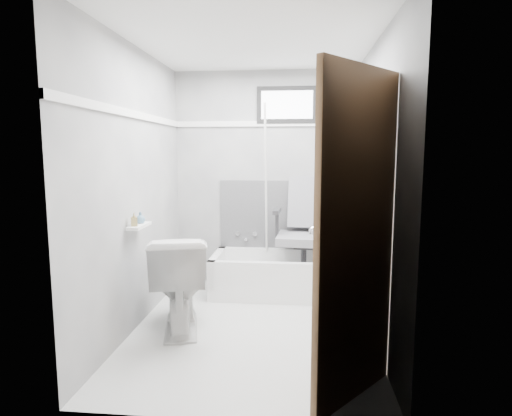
# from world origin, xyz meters

# --- Properties ---
(floor) EXTENTS (2.60, 2.60, 0.00)m
(floor) POSITION_xyz_m (0.00, 0.00, 0.00)
(floor) COLOR white
(floor) RESTS_ON ground
(ceiling) EXTENTS (2.60, 2.60, 0.00)m
(ceiling) POSITION_xyz_m (0.00, 0.00, 2.40)
(ceiling) COLOR silver
(ceiling) RESTS_ON floor
(wall_back) EXTENTS (2.00, 0.02, 2.40)m
(wall_back) POSITION_xyz_m (0.00, 1.30, 1.20)
(wall_back) COLOR slate
(wall_back) RESTS_ON floor
(wall_front) EXTENTS (2.00, 0.02, 2.40)m
(wall_front) POSITION_xyz_m (0.00, -1.30, 1.20)
(wall_front) COLOR slate
(wall_front) RESTS_ON floor
(wall_left) EXTENTS (0.02, 2.60, 2.40)m
(wall_left) POSITION_xyz_m (-1.00, 0.00, 1.20)
(wall_left) COLOR slate
(wall_left) RESTS_ON floor
(wall_right) EXTENTS (0.02, 2.60, 2.40)m
(wall_right) POSITION_xyz_m (1.00, 0.00, 1.20)
(wall_right) COLOR slate
(wall_right) RESTS_ON floor
(bathtub) EXTENTS (1.50, 0.70, 0.42)m
(bathtub) POSITION_xyz_m (0.23, 0.93, 0.21)
(bathtub) COLOR white
(bathtub) RESTS_ON floor
(office_chair) EXTENTS (0.69, 0.69, 1.13)m
(office_chair) POSITION_xyz_m (0.45, 0.95, 0.69)
(office_chair) COLOR slate
(office_chair) RESTS_ON bathtub
(toilet) EXTENTS (0.65, 0.92, 0.82)m
(toilet) POSITION_xyz_m (-0.62, -0.06, 0.41)
(toilet) COLOR white
(toilet) RESTS_ON floor
(door) EXTENTS (0.78, 0.78, 2.00)m
(door) POSITION_xyz_m (0.98, -1.28, 1.00)
(door) COLOR brown
(door) RESTS_ON floor
(window) EXTENTS (0.66, 0.04, 0.40)m
(window) POSITION_xyz_m (0.25, 1.29, 2.02)
(window) COLOR black
(window) RESTS_ON wall_back
(backerboard) EXTENTS (1.50, 0.02, 0.78)m
(backerboard) POSITION_xyz_m (0.25, 1.29, 0.80)
(backerboard) COLOR #4C4C4F
(backerboard) RESTS_ON wall_back
(trim_back) EXTENTS (2.00, 0.02, 0.06)m
(trim_back) POSITION_xyz_m (0.00, 1.29, 1.82)
(trim_back) COLOR white
(trim_back) RESTS_ON wall_back
(trim_left) EXTENTS (0.02, 2.60, 0.06)m
(trim_left) POSITION_xyz_m (-0.99, 0.00, 1.82)
(trim_left) COLOR white
(trim_left) RESTS_ON wall_left
(pole) EXTENTS (0.02, 0.45, 1.91)m
(pole) POSITION_xyz_m (0.04, 1.06, 1.05)
(pole) COLOR silver
(pole) RESTS_ON bathtub
(shelf) EXTENTS (0.10, 0.32, 0.02)m
(shelf) POSITION_xyz_m (-0.93, -0.12, 0.90)
(shelf) COLOR white
(shelf) RESTS_ON wall_left
(soap_bottle_a) EXTENTS (0.07, 0.07, 0.11)m
(soap_bottle_a) POSITION_xyz_m (-0.94, -0.20, 0.97)
(soap_bottle_a) COLOR #97844B
(soap_bottle_a) RESTS_ON shelf
(soap_bottle_b) EXTENTS (0.10, 0.10, 0.10)m
(soap_bottle_b) POSITION_xyz_m (-0.94, -0.06, 0.96)
(soap_bottle_b) COLOR slate
(soap_bottle_b) RESTS_ON shelf
(faucet) EXTENTS (0.26, 0.10, 0.16)m
(faucet) POSITION_xyz_m (-0.20, 1.27, 0.55)
(faucet) COLOR silver
(faucet) RESTS_ON wall_back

